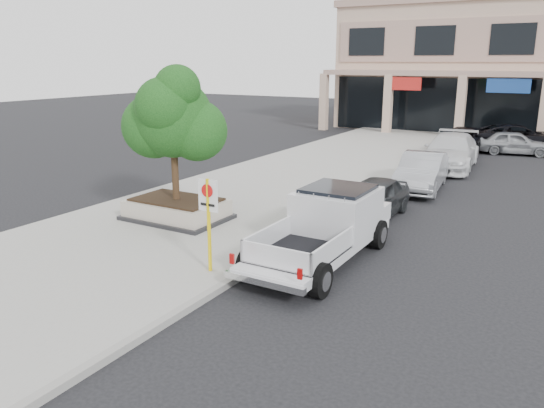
{
  "coord_description": "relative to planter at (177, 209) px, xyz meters",
  "views": [
    {
      "loc": [
        5.15,
        -10.12,
        5.12
      ],
      "look_at": [
        -1.63,
        1.5,
        1.47
      ],
      "focal_mm": 35.0,
      "sensor_mm": 36.0,
      "label": 1
    }
  ],
  "objects": [
    {
      "name": "pickup_truck",
      "position": [
        5.49,
        -0.81,
        0.44
      ],
      "size": [
        2.19,
        5.82,
        1.83
      ],
      "primitive_type": null,
      "rotation": [
        0.0,
        0.0,
        -0.01
      ],
      "color": "silver",
      "rests_on": "ground"
    },
    {
      "name": "hedge",
      "position": [
        3.77,
        2.13,
        0.14
      ],
      "size": [
        1.1,
        0.99,
        0.93
      ],
      "primitive_type": "ellipsoid",
      "color": "#164D16",
      "rests_on": "sidewalk"
    },
    {
      "name": "sidewalk",
      "position": [
        0.34,
        3.41,
        -0.4
      ],
      "size": [
        8.0,
        52.0,
        0.15
      ],
      "primitive_type": "cube",
      "color": "gray",
      "rests_on": "ground"
    },
    {
      "name": "ground",
      "position": [
        5.84,
        -2.59,
        -0.48
      ],
      "size": [
        120.0,
        120.0,
        0.0
      ],
      "primitive_type": "plane",
      "color": "black",
      "rests_on": "ground"
    },
    {
      "name": "lot_car_a",
      "position": [
        7.84,
        19.79,
        0.19
      ],
      "size": [
        4.11,
        2.21,
        1.33
      ],
      "primitive_type": "imported",
      "rotation": [
        0.0,
        0.0,
        1.74
      ],
      "color": "#9A9DA2",
      "rests_on": "ground"
    },
    {
      "name": "curb_car_d",
      "position": [
        5.13,
        19.32,
        0.22
      ],
      "size": [
        2.77,
        5.21,
        1.39
      ],
      "primitive_type": "imported",
      "rotation": [
        0.0,
        0.0,
        -0.09
      ],
      "color": "black",
      "rests_on": "ground"
    },
    {
      "name": "curb_car_b",
      "position": [
        5.59,
        8.66,
        0.27
      ],
      "size": [
        2.05,
        4.69,
        1.5
      ],
      "primitive_type": "imported",
      "rotation": [
        0.0,
        0.0,
        0.1
      ],
      "color": "#9FA0A7",
      "rests_on": "ground"
    },
    {
      "name": "lot_car_d",
      "position": [
        7.84,
        21.27,
        0.3
      ],
      "size": [
        6.09,
        4.27,
        1.54
      ],
      "primitive_type": "imported",
      "rotation": [
        0.0,
        0.0,
        1.91
      ],
      "color": "black",
      "rests_on": "ground"
    },
    {
      "name": "planter",
      "position": [
        0.0,
        0.0,
        0.0
      ],
      "size": [
        3.2,
        2.2,
        0.68
      ],
      "color": "black",
      "rests_on": "sidewalk"
    },
    {
      "name": "no_parking_sign",
      "position": [
        3.58,
        -3.02,
        1.16
      ],
      "size": [
        0.55,
        0.09,
        2.3
      ],
      "color": "yellow",
      "rests_on": "sidewalk"
    },
    {
      "name": "curb_car_c",
      "position": [
        5.58,
        13.85,
        0.36
      ],
      "size": [
        2.76,
        5.9,
        1.66
      ],
      "primitive_type": "imported",
      "rotation": [
        0.0,
        0.0,
        0.08
      ],
      "color": "silver",
      "rests_on": "ground"
    },
    {
      "name": "planter_tree",
      "position": [
        0.13,
        0.15,
        2.94
      ],
      "size": [
        2.9,
        2.55,
        4.0
      ],
      "color": "#321F13",
      "rests_on": "planter"
    },
    {
      "name": "curb_car_a",
      "position": [
        5.26,
        3.84,
        0.19
      ],
      "size": [
        1.65,
        3.93,
        1.33
      ],
      "primitive_type": "imported",
      "rotation": [
        0.0,
        0.0,
        -0.02
      ],
      "color": "#2A2C2F",
      "rests_on": "ground"
    },
    {
      "name": "curb",
      "position": [
        4.29,
        3.41,
        -0.4
      ],
      "size": [
        0.2,
        52.0,
        0.15
      ],
      "primitive_type": "cube",
      "color": "gray",
      "rests_on": "ground"
    }
  ]
}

